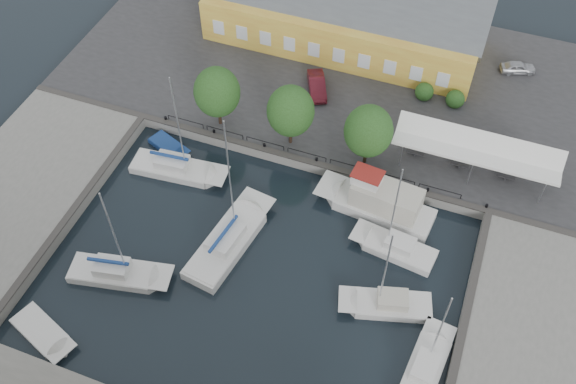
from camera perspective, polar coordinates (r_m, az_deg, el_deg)
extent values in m
plane|color=black|center=(52.00, -2.33, -5.84)|extent=(140.00, 140.00, 0.00)
cube|color=#2D2D30|center=(66.31, 5.23, 10.12)|extent=(56.00, 26.00, 1.00)
cube|color=slate|center=(59.78, -23.05, -0.46)|extent=(12.00, 24.00, 1.00)
cube|color=slate|center=(50.14, 21.50, -14.27)|extent=(12.00, 24.00, 1.00)
cube|color=#383533|center=(57.10, 1.51, 2.84)|extent=(56.00, 0.60, 0.12)
cube|color=#383533|center=(56.31, -18.72, -1.69)|extent=(0.60, 24.00, 0.12)
cube|color=#383533|center=(48.84, 15.15, -12.37)|extent=(0.60, 24.00, 0.12)
cylinder|color=black|center=(61.67, -10.82, 6.44)|extent=(0.24, 0.24, 0.40)
cylinder|color=black|center=(59.73, -6.59, 5.35)|extent=(0.24, 0.24, 0.40)
cylinder|color=black|center=(58.16, -2.11, 4.16)|extent=(0.24, 0.24, 0.40)
cylinder|color=black|center=(56.98, 2.56, 2.88)|extent=(0.24, 0.24, 0.40)
cylinder|color=black|center=(56.23, 7.39, 1.54)|extent=(0.24, 0.24, 0.40)
cylinder|color=black|center=(55.91, 12.30, 0.17)|extent=(0.24, 0.24, 0.40)
cylinder|color=black|center=(56.04, 17.23, -1.21)|extent=(0.24, 0.24, 0.40)
cube|color=gold|center=(68.84, 5.02, 14.78)|extent=(28.00, 10.00, 4.50)
cube|color=white|center=(56.81, 16.49, 3.80)|extent=(14.00, 4.00, 0.25)
cylinder|color=silver|center=(56.62, 10.02, 3.26)|extent=(0.10, 0.10, 2.70)
cylinder|color=silver|center=(59.15, 10.87, 5.65)|extent=(0.10, 0.10, 2.70)
cylinder|color=silver|center=(56.50, 15.88, 1.63)|extent=(0.10, 0.10, 2.70)
cylinder|color=silver|center=(59.04, 16.49, 4.08)|extent=(0.10, 0.10, 2.70)
cylinder|color=silver|center=(57.03, 21.69, -0.02)|extent=(0.10, 0.10, 2.70)
cylinder|color=silver|center=(59.54, 22.06, 2.49)|extent=(0.10, 0.10, 2.70)
cylinder|color=black|center=(60.02, -6.10, 6.81)|extent=(0.30, 0.30, 2.10)
ellipsoid|color=#234619|center=(58.11, -6.33, 8.83)|extent=(4.20, 4.20, 4.83)
cylinder|color=black|center=(57.94, 0.22, 5.18)|extent=(0.30, 0.30, 2.10)
ellipsoid|color=#234619|center=(55.96, 0.23, 7.22)|extent=(4.20, 4.20, 4.83)
cylinder|color=black|center=(56.65, 6.89, 3.38)|extent=(0.30, 0.30, 2.10)
ellipsoid|color=#234619|center=(54.62, 7.17, 5.40)|extent=(4.20, 4.20, 4.83)
imported|color=#B3B5BB|center=(69.46, 19.77, 10.38)|extent=(3.78, 2.51, 1.20)
imported|color=#55131E|center=(63.28, 2.59, 9.44)|extent=(3.27, 4.66, 1.46)
cube|color=silver|center=(52.54, -5.61, -4.99)|extent=(4.23, 8.51, 1.50)
cube|color=silver|center=(52.36, -5.08, -3.70)|extent=(4.35, 10.10, 0.08)
cube|color=silver|center=(51.61, -5.59, -4.04)|extent=(2.54, 3.53, 0.90)
cylinder|color=silver|center=(47.91, -5.18, 1.07)|extent=(0.12, 0.12, 12.22)
cube|color=navy|center=(50.91, -5.78, -3.71)|extent=(0.82, 4.06, 0.22)
cube|color=silver|center=(55.12, 8.50, -1.81)|extent=(8.58, 3.95, 1.80)
cube|color=silver|center=(54.53, 7.60, -0.83)|extent=(10.22, 3.99, 0.08)
cube|color=#B7B3A5|center=(53.56, 8.75, -0.50)|extent=(5.95, 3.22, 2.20)
cube|color=silver|center=(52.79, 7.04, 1.15)|extent=(2.45, 1.94, 1.20)
cube|color=maroon|center=(52.31, 7.11, 1.61)|extent=(2.66, 2.05, 0.10)
cube|color=silver|center=(52.96, 9.90, -5.30)|extent=(5.94, 3.11, 1.30)
cube|color=silver|center=(52.48, 9.28, -4.59)|extent=(7.06, 3.17, 0.08)
cube|color=silver|center=(52.04, 9.92, -4.53)|extent=(2.46, 1.91, 0.90)
cylinder|color=silver|center=(49.04, 9.46, -1.46)|extent=(0.12, 0.12, 8.88)
cube|color=silver|center=(50.17, 9.29, -10.08)|extent=(6.17, 3.85, 1.30)
cube|color=silver|center=(49.50, 8.55, -9.65)|extent=(7.25, 4.07, 0.08)
cube|color=#B7B3A5|center=(49.17, 9.29, -9.41)|extent=(2.65, 2.19, 0.90)
cylinder|color=silver|center=(45.84, 8.63, -6.96)|extent=(0.12, 0.12, 8.61)
cube|color=silver|center=(48.04, 11.82, -15.70)|extent=(2.98, 6.16, 1.30)
cube|color=silver|center=(47.76, 12.25, -14.62)|extent=(3.01, 7.33, 0.08)
cube|color=silver|center=(47.08, 12.11, -14.98)|extent=(1.85, 2.53, 0.90)
cylinder|color=silver|center=(44.36, 13.33, -11.88)|extent=(0.12, 0.12, 8.30)
cube|color=silver|center=(58.57, -10.26, 1.92)|extent=(7.37, 3.24, 1.30)
cube|color=silver|center=(57.76, -9.54, 2.20)|extent=(8.79, 3.27, 0.08)
cube|color=silver|center=(57.66, -10.26, 2.64)|extent=(3.02, 2.02, 0.90)
cylinder|color=silver|center=(53.87, -9.72, 5.76)|extent=(0.12, 0.12, 10.45)
cube|color=navy|center=(57.18, -10.53, 3.18)|extent=(3.59, 0.55, 0.22)
cube|color=silver|center=(52.86, -15.29, -7.11)|extent=(7.00, 3.81, 1.30)
cube|color=silver|center=(52.02, -14.59, -6.85)|extent=(8.28, 3.97, 0.08)
cube|color=silver|center=(51.86, -15.38, -6.45)|extent=(2.94, 2.22, 0.90)
cylinder|color=silver|center=(47.97, -15.16, -3.81)|extent=(0.12, 0.12, 9.75)
cube|color=navy|center=(51.31, -15.72, -5.96)|extent=(3.29, 0.88, 0.22)
cube|color=silver|center=(51.94, -21.14, -11.46)|extent=(4.98, 3.57, 0.90)
cube|color=silver|center=(51.23, -20.93, -11.59)|extent=(5.81, 3.80, 0.08)
cube|color=navy|center=(60.71, -10.70, 4.04)|extent=(3.78, 2.81, 0.80)
cube|color=navy|center=(60.15, -10.49, 4.13)|extent=(4.38, 3.00, 0.08)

